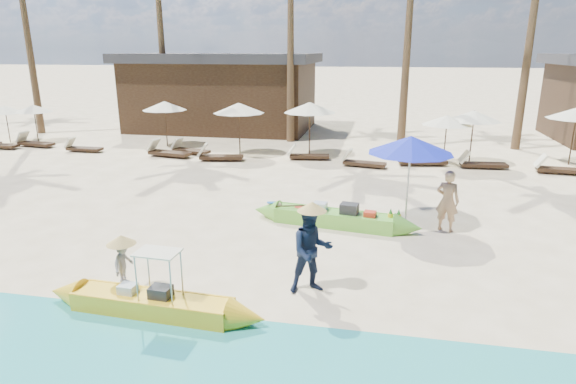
% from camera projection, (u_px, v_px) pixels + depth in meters
% --- Properties ---
extents(ground, '(240.00, 240.00, 0.00)m').
position_uv_depth(ground, '(318.00, 264.00, 10.60)').
color(ground, '#FFEABC').
rests_on(ground, ground).
extents(green_canoe, '(5.14, 1.14, 0.65)m').
position_uv_depth(green_canoe, '(334.00, 218.00, 12.85)').
color(green_canoe, '#69C03A').
rests_on(green_canoe, ground).
extents(yellow_canoe, '(4.71, 0.76, 1.22)m').
position_uv_depth(yellow_canoe, '(152.00, 303.00, 8.57)').
color(yellow_canoe, yellow).
rests_on(yellow_canoe, ground).
extents(tourist, '(0.69, 0.58, 1.61)m').
position_uv_depth(tourist, '(447.00, 201.00, 12.34)').
color(tourist, tan).
rests_on(tourist, ground).
extents(vendor_green, '(1.01, 0.91, 1.71)m').
position_uv_depth(vendor_green, '(311.00, 250.00, 9.19)').
color(vendor_green, '#141E38').
rests_on(vendor_green, ground).
extents(vendor_yellow, '(0.33, 0.57, 0.88)m').
position_uv_depth(vendor_yellow, '(123.00, 262.00, 9.23)').
color(vendor_yellow, gray).
rests_on(vendor_yellow, ground).
extents(blue_umbrella, '(2.23, 2.23, 2.40)m').
position_uv_depth(blue_umbrella, '(411.00, 145.00, 12.44)').
color(blue_umbrella, '#99999E').
rests_on(blue_umbrella, ground).
extents(resort_parasol_1, '(1.78, 1.78, 1.84)m').
position_uv_depth(resort_parasol_1, '(5.00, 109.00, 23.86)').
color(resort_parasol_1, '#362616').
rests_on(resort_parasol_1, ground).
extents(resort_parasol_2, '(1.81, 1.81, 1.87)m').
position_uv_depth(resort_parasol_2, '(34.00, 109.00, 24.03)').
color(resort_parasol_2, '#362616').
rests_on(resort_parasol_2, ground).
extents(lounger_2_left, '(1.92, 0.80, 0.63)m').
position_uv_depth(lounger_2_left, '(34.00, 142.00, 23.20)').
color(lounger_2_left, '#362616').
rests_on(lounger_2_left, ground).
extents(resort_parasol_3, '(2.09, 2.09, 2.16)m').
position_uv_depth(resort_parasol_3, '(165.00, 106.00, 22.88)').
color(resort_parasol_3, '#362616').
rests_on(resort_parasol_3, ground).
extents(lounger_3_left, '(1.70, 0.53, 0.58)m').
position_uv_depth(lounger_3_left, '(82.00, 148.00, 22.08)').
color(lounger_3_left, '#362616').
rests_on(lounger_3_left, ground).
extents(lounger_3_right, '(2.06, 0.92, 0.68)m').
position_uv_depth(lounger_3_right, '(167.00, 152.00, 21.05)').
color(lounger_3_right, '#362616').
rests_on(lounger_3_right, ground).
extents(resort_parasol_4, '(2.24, 2.24, 2.30)m').
position_uv_depth(resort_parasol_4, '(239.00, 108.00, 20.89)').
color(resort_parasol_4, '#362616').
rests_on(resort_parasol_4, ground).
extents(lounger_4_left, '(1.89, 0.98, 0.61)m').
position_uv_depth(lounger_4_left, '(189.00, 149.00, 21.62)').
color(lounger_4_left, '#362616').
rests_on(lounger_4_left, ground).
extents(lounger_4_right, '(1.97, 0.89, 0.65)m').
position_uv_depth(lounger_4_right, '(218.00, 156.00, 20.30)').
color(lounger_4_right, '#362616').
rests_on(lounger_4_right, ground).
extents(resort_parasol_5, '(2.27, 2.27, 2.34)m').
position_uv_depth(resort_parasol_5, '(310.00, 107.00, 20.81)').
color(resort_parasol_5, '#362616').
rests_on(resort_parasol_5, ground).
extents(lounger_5_left, '(1.82, 0.78, 0.60)m').
position_uv_depth(lounger_5_left, '(306.00, 155.00, 20.51)').
color(lounger_5_left, '#362616').
rests_on(lounger_5_left, ground).
extents(resort_parasol_6, '(1.97, 1.97, 2.03)m').
position_uv_depth(resort_parasol_6, '(447.00, 120.00, 19.06)').
color(resort_parasol_6, '#362616').
rests_on(resort_parasol_6, ground).
extents(lounger_6_left, '(1.84, 0.86, 0.60)m').
position_uv_depth(lounger_6_left, '(361.00, 162.00, 19.27)').
color(lounger_6_left, '#362616').
rests_on(lounger_6_left, ground).
extents(lounger_6_right, '(2.08, 0.93, 0.68)m').
position_uv_depth(lounger_6_right, '(419.00, 160.00, 19.49)').
color(lounger_6_right, '#362616').
rests_on(lounger_6_right, ground).
extents(resort_parasol_7, '(2.13, 2.13, 2.20)m').
position_uv_depth(resort_parasol_7, '(474.00, 116.00, 19.18)').
color(resort_parasol_7, '#362616').
rests_on(resort_parasol_7, ground).
extents(lounger_7_left, '(1.88, 0.69, 0.63)m').
position_uv_depth(lounger_7_left, '(480.00, 163.00, 19.00)').
color(lounger_7_left, '#362616').
rests_on(lounger_7_left, ground).
extents(lounger_7_right, '(1.94, 0.76, 0.64)m').
position_uv_depth(lounger_7_right, '(559.00, 168.00, 18.18)').
color(lounger_7_right, '#362616').
rests_on(lounger_7_right, ground).
extents(pavilion_west, '(10.80, 6.60, 4.30)m').
position_uv_depth(pavilion_west, '(223.00, 91.00, 27.91)').
color(pavilion_west, '#362616').
rests_on(pavilion_west, ground).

